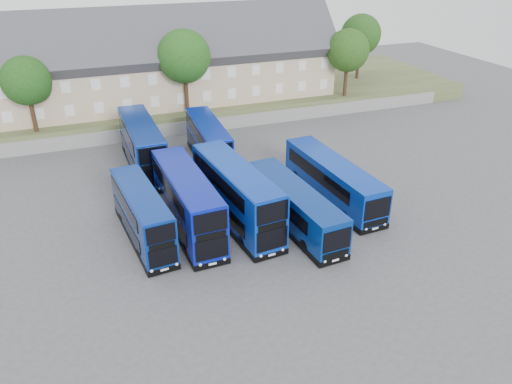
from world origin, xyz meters
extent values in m
plane|color=#4C4C51|center=(0.00, 0.00, 0.00)|extent=(120.00, 120.00, 0.00)
cube|color=slate|center=(0.00, 24.00, 0.75)|extent=(70.00, 0.40, 1.50)
cube|color=#45532E|center=(0.00, 34.00, 1.00)|extent=(80.00, 20.00, 2.00)
cube|color=tan|center=(-12.00, 30.00, 5.00)|extent=(6.00, 8.00, 6.00)
cube|color=#3D3D42|center=(-12.00, 30.00, 8.00)|extent=(6.00, 10.40, 10.40)
cube|color=brown|center=(-10.50, 30.00, 11.84)|extent=(0.60, 0.90, 1.40)
cube|color=tan|center=(-6.00, 30.00, 5.00)|extent=(6.00, 8.00, 6.00)
cube|color=#3D3D42|center=(-6.00, 30.00, 8.00)|extent=(6.00, 10.40, 10.40)
cube|color=brown|center=(-4.50, 30.00, 11.84)|extent=(0.60, 0.90, 1.40)
cube|color=tan|center=(0.00, 30.00, 5.00)|extent=(6.00, 8.00, 6.00)
cube|color=#3D3D42|center=(0.00, 30.00, 8.00)|extent=(6.00, 10.40, 10.40)
cube|color=brown|center=(1.50, 30.00, 11.84)|extent=(0.60, 0.90, 1.40)
cube|color=tan|center=(6.00, 30.00, 5.00)|extent=(6.00, 8.00, 6.00)
cube|color=#3D3D42|center=(6.00, 30.00, 8.00)|extent=(6.00, 10.40, 10.40)
cube|color=brown|center=(7.50, 30.00, 11.84)|extent=(0.60, 0.90, 1.40)
cube|color=tan|center=(12.00, 30.00, 5.00)|extent=(6.00, 8.00, 6.00)
cube|color=#3D3D42|center=(12.00, 30.00, 8.00)|extent=(6.00, 10.40, 10.40)
cube|color=brown|center=(13.50, 30.00, 11.84)|extent=(0.60, 0.90, 1.40)
cube|color=tan|center=(18.00, 30.00, 5.00)|extent=(6.00, 8.00, 6.00)
cube|color=#3D3D42|center=(18.00, 30.00, 8.00)|extent=(6.00, 10.40, 10.40)
cube|color=brown|center=(19.50, 30.00, 11.84)|extent=(0.60, 0.90, 1.40)
cube|color=navy|center=(-6.68, 3.74, 2.12)|extent=(3.15, 9.89, 3.54)
cube|color=black|center=(-6.68, 3.74, 0.30)|extent=(3.19, 9.93, 0.45)
cube|color=black|center=(-6.20, -1.13, 1.37)|extent=(1.91, 0.25, 1.33)
cube|color=black|center=(-6.20, -1.13, 3.14)|extent=(1.91, 0.25, 1.24)
cylinder|color=black|center=(-7.37, 1.00, 0.50)|extent=(0.40, 1.02, 1.00)
cube|color=#081897|center=(-3.28, 4.00, 2.42)|extent=(2.98, 11.32, 4.14)
cube|color=black|center=(-3.28, 4.00, 0.30)|extent=(3.02, 11.36, 0.45)
cube|color=black|center=(-3.07, -1.64, 1.58)|extent=(2.25, 0.15, 1.53)
cube|color=black|center=(-3.07, -1.64, 3.62)|extent=(2.25, 0.15, 1.43)
cylinder|color=black|center=(-4.28, 0.55, 0.50)|extent=(0.34, 1.01, 1.00)
cube|color=#0831A3|center=(0.46, 3.71, 2.48)|extent=(3.79, 11.72, 4.25)
cube|color=black|center=(0.46, 3.71, 0.30)|extent=(3.83, 11.76, 0.45)
cube|color=black|center=(1.05, -2.05, 1.62)|extent=(2.31, 0.30, 1.57)
cube|color=black|center=(1.05, -2.05, 3.72)|extent=(2.31, 0.30, 1.47)
cylinder|color=black|center=(-0.33, 0.05, 0.50)|extent=(0.40, 1.03, 1.00)
cube|color=navy|center=(-4.61, 16.14, 2.48)|extent=(2.72, 11.55, 4.26)
cube|color=black|center=(-4.61, 16.14, 0.30)|extent=(2.76, 11.59, 0.45)
cube|color=black|center=(-4.56, 10.35, 1.62)|extent=(2.32, 0.08, 1.57)
cube|color=black|center=(-4.56, 10.35, 3.72)|extent=(2.32, 0.08, 1.47)
cylinder|color=black|center=(-5.74, 12.57, 0.50)|extent=(0.31, 1.00, 1.00)
cube|color=#0821A3|center=(1.60, 15.48, 2.23)|extent=(2.84, 10.38, 3.76)
cube|color=black|center=(1.60, 15.48, 0.30)|extent=(2.88, 10.42, 0.45)
cube|color=black|center=(1.35, 10.32, 1.45)|extent=(2.04, 0.16, 1.40)
cube|color=black|center=(1.35, 10.32, 3.32)|extent=(2.04, 0.16, 1.31)
cylinder|color=black|center=(0.44, 12.60, 0.50)|extent=(0.35, 1.01, 1.00)
cube|color=navy|center=(4.40, 1.65, 1.77)|extent=(3.27, 11.77, 2.85)
cube|color=black|center=(4.40, 1.65, 0.30)|extent=(3.31, 11.82, 0.45)
cube|color=black|center=(4.82, -4.18, 1.99)|extent=(2.12, 0.22, 1.55)
cylinder|color=black|center=(3.60, -2.03, 0.50)|extent=(0.37, 1.02, 1.00)
cube|color=#0831A2|center=(9.25, 4.53, 1.86)|extent=(3.25, 12.37, 3.02)
cube|color=black|center=(9.25, 4.53, 0.30)|extent=(3.30, 12.41, 0.45)
cube|color=black|center=(9.61, -1.61, 2.09)|extent=(2.25, 0.19, 1.63)
cylinder|color=black|center=(8.35, 0.55, 0.50)|extent=(0.36, 1.02, 1.00)
cylinder|color=#382314|center=(-14.00, 25.00, 3.88)|extent=(0.44, 0.44, 3.75)
sphere|color=#153D10|center=(-14.00, 25.00, 7.25)|extent=(4.80, 4.80, 4.80)
sphere|color=#153D10|center=(-13.40, 25.40, 6.50)|extent=(3.30, 3.30, 3.30)
cylinder|color=#382314|center=(2.00, 25.50, 4.25)|extent=(0.44, 0.44, 4.50)
sphere|color=#1B3D10|center=(2.00, 25.50, 8.30)|extent=(5.76, 5.76, 5.76)
sphere|color=#1B3D10|center=(2.60, 25.90, 7.40)|extent=(3.96, 3.96, 3.96)
cylinder|color=#382314|center=(22.00, 25.00, 4.00)|extent=(0.44, 0.44, 4.00)
sphere|color=#18360E|center=(22.00, 25.00, 7.60)|extent=(5.12, 5.12, 5.12)
sphere|color=#18360E|center=(22.60, 25.40, 6.80)|extent=(3.52, 3.52, 3.52)
cylinder|color=#382314|center=(28.00, 32.00, 4.12)|extent=(0.44, 0.44, 4.25)
sphere|color=#103D14|center=(28.00, 32.00, 7.95)|extent=(5.44, 5.44, 5.44)
sphere|color=#103D14|center=(28.60, 32.40, 7.10)|extent=(3.74, 3.74, 3.74)
camera|label=1|loc=(-10.07, -28.28, 19.94)|focal=35.00mm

